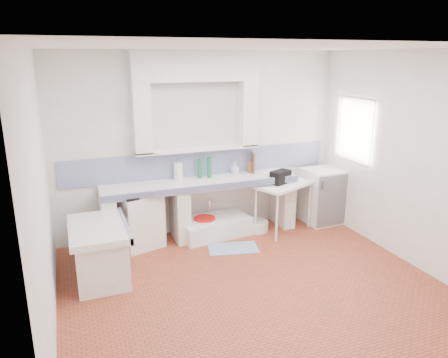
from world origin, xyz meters
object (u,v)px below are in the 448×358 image
object	(u,v)px
side_table	(283,207)
fridge	(322,196)
sink	(214,227)
stove	(139,220)

from	to	relation	value
side_table	fridge	xyz separation A→B (m)	(0.79, 0.11, 0.06)
sink	fridge	bearing A→B (deg)	-10.45
stove	fridge	world-z (taller)	fridge
sink	side_table	size ratio (longest dim) A/B	1.15
stove	fridge	bearing A→B (deg)	-17.70
sink	side_table	bearing A→B (deg)	-17.68
side_table	fridge	distance (m)	0.80
stove	sink	size ratio (longest dim) A/B	0.74
stove	side_table	world-z (taller)	stove
side_table	stove	bearing A→B (deg)	150.71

